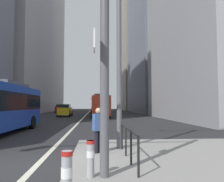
{
  "coord_description": "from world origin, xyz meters",
  "views": [
    {
      "loc": [
        1.79,
        -7.36,
        1.85
      ],
      "look_at": [
        4.34,
        29.2,
        4.05
      ],
      "focal_mm": 37.06,
      "sensor_mm": 36.0,
      "label": 1
    }
  ],
  "objects_px": {
    "city_bus_red_distant": "(97,105)",
    "car_receding_far": "(99,108)",
    "traffic_signal_gantry": "(7,8)",
    "car_oncoming_far": "(60,108)",
    "bollard_right": "(91,157)",
    "bollard_left": "(67,176)",
    "pedestrian_waiting": "(98,128)",
    "car_oncoming_mid": "(65,110)",
    "car_receding_near": "(101,108)",
    "city_bus_red_receding": "(100,105)",
    "street_lamp_post": "(119,20)"
  },
  "relations": [
    {
      "from": "city_bus_red_distant",
      "to": "car_oncoming_far",
      "type": "bearing_deg",
      "value": 154.42
    },
    {
      "from": "city_bus_red_distant",
      "to": "car_oncoming_mid",
      "type": "bearing_deg",
      "value": -108.44
    },
    {
      "from": "car_oncoming_mid",
      "to": "car_oncoming_far",
      "type": "bearing_deg",
      "value": 100.95
    },
    {
      "from": "city_bus_red_distant",
      "to": "car_receding_far",
      "type": "height_order",
      "value": "city_bus_red_distant"
    },
    {
      "from": "city_bus_red_distant",
      "to": "bollard_left",
      "type": "height_order",
      "value": "city_bus_red_distant"
    },
    {
      "from": "car_oncoming_far",
      "to": "bollard_right",
      "type": "distance_m",
      "value": 52.14
    },
    {
      "from": "car_oncoming_mid",
      "to": "pedestrian_waiting",
      "type": "bearing_deg",
      "value": -80.19
    },
    {
      "from": "car_receding_near",
      "to": "car_oncoming_far",
      "type": "relative_size",
      "value": 0.93
    },
    {
      "from": "traffic_signal_gantry",
      "to": "street_lamp_post",
      "type": "bearing_deg",
      "value": 49.26
    },
    {
      "from": "city_bus_red_receding",
      "to": "traffic_signal_gantry",
      "type": "relative_size",
      "value": 1.55
    },
    {
      "from": "bollard_left",
      "to": "pedestrian_waiting",
      "type": "bearing_deg",
      "value": 82.57
    },
    {
      "from": "car_receding_near",
      "to": "car_oncoming_far",
      "type": "bearing_deg",
      "value": -151.98
    },
    {
      "from": "car_receding_far",
      "to": "pedestrian_waiting",
      "type": "height_order",
      "value": "car_receding_far"
    },
    {
      "from": "city_bus_red_receding",
      "to": "traffic_signal_gantry",
      "type": "height_order",
      "value": "traffic_signal_gantry"
    },
    {
      "from": "city_bus_red_distant",
      "to": "car_oncoming_far",
      "type": "relative_size",
      "value": 2.5
    },
    {
      "from": "street_lamp_post",
      "to": "city_bus_red_distant",
      "type": "bearing_deg",
      "value": 90.78
    },
    {
      "from": "city_bus_red_receding",
      "to": "car_oncoming_far",
      "type": "xyz_separation_m",
      "value": [
        -9.33,
        21.63,
        -0.84
      ]
    },
    {
      "from": "bollard_left",
      "to": "pedestrian_waiting",
      "type": "xyz_separation_m",
      "value": [
        0.57,
        4.37,
        0.36
      ]
    },
    {
      "from": "car_receding_near",
      "to": "traffic_signal_gantry",
      "type": "bearing_deg",
      "value": -93.53
    },
    {
      "from": "traffic_signal_gantry",
      "to": "car_oncoming_far",
      "type": "bearing_deg",
      "value": 97.31
    },
    {
      "from": "city_bus_red_distant",
      "to": "traffic_signal_gantry",
      "type": "distance_m",
      "value": 47.23
    },
    {
      "from": "city_bus_red_receding",
      "to": "city_bus_red_distant",
      "type": "distance_m",
      "value": 17.3
    },
    {
      "from": "car_oncoming_far",
      "to": "street_lamp_post",
      "type": "height_order",
      "value": "street_lamp_post"
    },
    {
      "from": "car_oncoming_far",
      "to": "car_oncoming_mid",
      "type": "bearing_deg",
      "value": -79.05
    },
    {
      "from": "car_receding_near",
      "to": "bollard_right",
      "type": "height_order",
      "value": "car_receding_near"
    },
    {
      "from": "street_lamp_post",
      "to": "pedestrian_waiting",
      "type": "xyz_separation_m",
      "value": [
        -0.82,
        -0.79,
        -4.26
      ]
    },
    {
      "from": "city_bus_red_distant",
      "to": "street_lamp_post",
      "type": "distance_m",
      "value": 43.7
    },
    {
      "from": "traffic_signal_gantry",
      "to": "pedestrian_waiting",
      "type": "distance_m",
      "value": 4.73
    },
    {
      "from": "car_oncoming_mid",
      "to": "car_receding_near",
      "type": "xyz_separation_m",
      "value": [
        6.25,
        25.31,
        -0.0
      ]
    },
    {
      "from": "car_oncoming_mid",
      "to": "city_bus_red_distant",
      "type": "bearing_deg",
      "value": 71.56
    },
    {
      "from": "street_lamp_post",
      "to": "bollard_right",
      "type": "bearing_deg",
      "value": -106.44
    },
    {
      "from": "bollard_left",
      "to": "bollard_right",
      "type": "relative_size",
      "value": 1.09
    },
    {
      "from": "car_receding_far",
      "to": "street_lamp_post",
      "type": "relative_size",
      "value": 0.54
    },
    {
      "from": "city_bus_red_receding",
      "to": "street_lamp_post",
      "type": "height_order",
      "value": "street_lamp_post"
    },
    {
      "from": "car_receding_far",
      "to": "pedestrian_waiting",
      "type": "distance_m",
      "value": 54.31
    },
    {
      "from": "car_oncoming_far",
      "to": "bollard_right",
      "type": "bearing_deg",
      "value": -80.49
    },
    {
      "from": "bollard_right",
      "to": "pedestrian_waiting",
      "type": "bearing_deg",
      "value": 85.5
    },
    {
      "from": "car_oncoming_mid",
      "to": "car_receding_far",
      "type": "bearing_deg",
      "value": 77.56
    },
    {
      "from": "traffic_signal_gantry",
      "to": "city_bus_red_distant",
      "type": "bearing_deg",
      "value": 87.01
    },
    {
      "from": "city_bus_red_distant",
      "to": "street_lamp_post",
      "type": "height_order",
      "value": "street_lamp_post"
    },
    {
      "from": "city_bus_red_distant",
      "to": "car_oncoming_far",
      "type": "height_order",
      "value": "city_bus_red_distant"
    },
    {
      "from": "car_oncoming_far",
      "to": "bollard_left",
      "type": "relative_size",
      "value": 4.92
    },
    {
      "from": "car_oncoming_mid",
      "to": "street_lamp_post",
      "type": "distance_m",
      "value": 28.88
    },
    {
      "from": "car_receding_near",
      "to": "car_receding_far",
      "type": "height_order",
      "value": "same"
    },
    {
      "from": "bollard_left",
      "to": "city_bus_red_distant",
      "type": "bearing_deg",
      "value": 89.06
    },
    {
      "from": "street_lamp_post",
      "to": "bollard_right",
      "type": "distance_m",
      "value": 5.93
    },
    {
      "from": "city_bus_red_receding",
      "to": "car_receding_near",
      "type": "height_order",
      "value": "city_bus_red_receding"
    },
    {
      "from": "city_bus_red_receding",
      "to": "car_receding_far",
      "type": "xyz_separation_m",
      "value": [
        0.17,
        27.26,
        -0.85
      ]
    },
    {
      "from": "traffic_signal_gantry",
      "to": "bollard_left",
      "type": "relative_size",
      "value": 7.41
    },
    {
      "from": "city_bus_red_receding",
      "to": "car_receding_far",
      "type": "height_order",
      "value": "city_bus_red_receding"
    }
  ]
}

